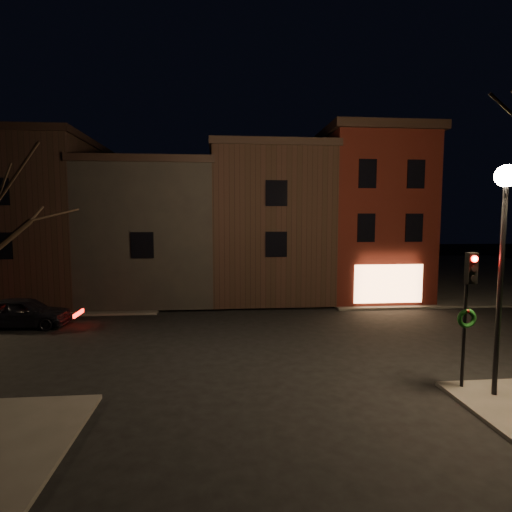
# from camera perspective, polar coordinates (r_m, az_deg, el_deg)

# --- Properties ---
(ground) EXTENTS (120.00, 120.00, 0.00)m
(ground) POSITION_cam_1_polar(r_m,az_deg,el_deg) (17.22, 0.39, -12.00)
(ground) COLOR black
(ground) RESTS_ON ground
(sidewalk_far_right) EXTENTS (30.00, 30.00, 0.12)m
(sidewalk_far_right) POSITION_cam_1_polar(r_m,az_deg,el_deg) (42.59, 25.36, -1.99)
(sidewalk_far_right) COLOR #2D2B28
(sidewalk_far_right) RESTS_ON ground
(sidewalk_far_left) EXTENTS (30.00, 30.00, 0.12)m
(sidewalk_far_left) POSITION_cam_1_polar(r_m,az_deg,el_deg) (41.06, -31.78, -2.54)
(sidewalk_far_left) COLOR #2D2B28
(sidewalk_far_left) RESTS_ON ground
(corner_building) EXTENTS (6.50, 8.50, 10.50)m
(corner_building) POSITION_cam_1_polar(r_m,az_deg,el_deg) (27.55, 15.29, 5.73)
(corner_building) COLOR #45110C
(corner_building) RESTS_ON ground
(row_building_a) EXTENTS (7.30, 10.30, 9.40)m
(row_building_a) POSITION_cam_1_polar(r_m,az_deg,el_deg) (27.03, 1.41, 4.73)
(row_building_a) COLOR black
(row_building_a) RESTS_ON ground
(row_building_b) EXTENTS (7.80, 10.30, 8.40)m
(row_building_b) POSITION_cam_1_polar(r_m,az_deg,el_deg) (27.18, -13.99, 3.52)
(row_building_b) COLOR black
(row_building_b) RESTS_ON ground
(row_building_c) EXTENTS (7.30, 10.30, 9.90)m
(row_building_c) POSITION_cam_1_polar(r_m,az_deg,el_deg) (29.17, -28.29, 4.63)
(row_building_c) COLOR black
(row_building_c) RESTS_ON ground
(street_lamp_near) EXTENTS (0.60, 0.60, 6.48)m
(street_lamp_near) POSITION_cam_1_polar(r_m,az_deg,el_deg) (12.96, 31.93, 4.74)
(street_lamp_near) COLOR black
(street_lamp_near) RESTS_ON sidewalk_near_right
(traffic_signal) EXTENTS (0.58, 0.38, 4.05)m
(traffic_signal) POSITION_cam_1_polar(r_m,az_deg,el_deg) (13.22, 28.04, -5.42)
(traffic_signal) COLOR black
(traffic_signal) RESTS_ON sidewalk_near_right
(parked_car_a) EXTENTS (4.31, 1.90, 1.44)m
(parked_car_a) POSITION_cam_1_polar(r_m,az_deg,el_deg) (22.04, -30.30, -6.93)
(parked_car_a) COLOR black
(parked_car_a) RESTS_ON ground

